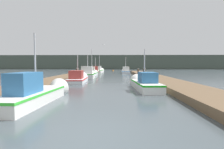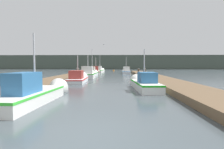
# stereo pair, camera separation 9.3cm
# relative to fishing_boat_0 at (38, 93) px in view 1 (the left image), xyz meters

# --- Properties ---
(ground_plane) EXTENTS (200.00, 200.00, 0.00)m
(ground_plane) POSITION_rel_fishing_boat_0_xyz_m (3.08, -4.17, -0.45)
(ground_plane) COLOR #424C51
(dock_left) EXTENTS (2.91, 40.00, 0.39)m
(dock_left) POSITION_rel_fishing_boat_0_xyz_m (-2.46, 11.83, -0.26)
(dock_left) COLOR brown
(dock_left) RESTS_ON ground_plane
(dock_right) EXTENTS (2.91, 40.00, 0.39)m
(dock_right) POSITION_rel_fishing_boat_0_xyz_m (8.63, 11.83, -0.26)
(dock_right) COLOR brown
(dock_right) RESTS_ON ground_plane
(distant_shore_ridge) EXTENTS (120.00, 16.00, 5.43)m
(distant_shore_ridge) POSITION_rel_fishing_boat_0_xyz_m (3.08, 65.75, 2.26)
(distant_shore_ridge) COLOR #424C42
(distant_shore_ridge) RESTS_ON ground_plane
(fishing_boat_0) EXTENTS (1.59, 5.83, 3.70)m
(fishing_boat_0) POSITION_rel_fishing_boat_0_xyz_m (0.00, 0.00, 0.00)
(fishing_boat_0) COLOR silver
(fishing_boat_0) RESTS_ON ground_plane
(fishing_boat_1) EXTENTS (1.71, 6.14, 3.35)m
(fishing_boat_1) POSITION_rel_fishing_boat_0_xyz_m (5.97, 4.88, -0.03)
(fishing_boat_1) COLOR silver
(fishing_boat_1) RESTS_ON ground_plane
(fishing_boat_2) EXTENTS (1.86, 5.10, 3.32)m
(fishing_boat_2) POSITION_rel_fishing_boat_0_xyz_m (-0.11, 9.68, -0.09)
(fishing_boat_2) COLOR silver
(fishing_boat_2) RESTS_ON ground_plane
(fishing_boat_3) EXTENTS (1.94, 4.68, 3.58)m
(fishing_boat_3) POSITION_rel_fishing_boat_0_xyz_m (0.03, 15.09, 0.05)
(fishing_boat_3) COLOR silver
(fishing_boat_3) RESTS_ON ground_plane
(fishing_boat_4) EXTENTS (1.60, 4.63, 4.75)m
(fishing_boat_4) POSITION_rel_fishing_boat_0_xyz_m (-0.07, 19.94, -0.02)
(fishing_boat_4) COLOR silver
(fishing_boat_4) RESTS_ON ground_plane
(fishing_boat_5) EXTENTS (1.87, 5.60, 3.53)m
(fishing_boat_5) POSITION_rel_fishing_boat_0_xyz_m (-0.13, 24.96, -0.01)
(fishing_boat_5) COLOR silver
(fishing_boat_5) RESTS_ON ground_plane
(fishing_boat_6) EXTENTS (1.67, 5.52, 3.93)m
(fishing_boat_6) POSITION_rel_fishing_boat_0_xyz_m (5.87, 28.67, -0.02)
(fishing_boat_6) COLOR silver
(fishing_boat_6) RESTS_ON ground_plane
(fishing_boat_7) EXTENTS (1.92, 5.68, 4.58)m
(fishing_boat_7) POSITION_rel_fishing_boat_0_xyz_m (-0.02, 32.27, -0.02)
(fishing_boat_7) COLOR silver
(fishing_boat_7) RESTS_ON ground_plane
(mooring_piling_0) EXTENTS (0.30, 0.30, 1.18)m
(mooring_piling_0) POSITION_rel_fishing_boat_0_xyz_m (-0.97, 28.78, 0.14)
(mooring_piling_0) COLOR #473523
(mooring_piling_0) RESTS_ON ground_plane
(mooring_piling_1) EXTENTS (0.34, 0.34, 1.42)m
(mooring_piling_1) POSITION_rel_fishing_boat_0_xyz_m (7.13, 11.79, 0.26)
(mooring_piling_1) COLOR #473523
(mooring_piling_1) RESTS_ON ground_plane
(mooring_piling_2) EXTENTS (0.37, 0.37, 1.37)m
(mooring_piling_2) POSITION_rel_fishing_boat_0_xyz_m (-1.20, 14.19, 0.24)
(mooring_piling_2) COLOR #473523
(mooring_piling_2) RESTS_ON ground_plane
(mooring_piling_3) EXTENTS (0.27, 0.27, 1.23)m
(mooring_piling_3) POSITION_rel_fishing_boat_0_xyz_m (7.24, 18.24, 0.17)
(mooring_piling_3) COLOR #473523
(mooring_piling_3) RESTS_ON ground_plane
(channel_buoy) EXTENTS (0.46, 0.46, 0.96)m
(channel_buoy) POSITION_rel_fishing_boat_0_xyz_m (3.00, 39.38, -0.32)
(channel_buoy) COLOR #BF6513
(channel_buoy) RESTS_ON ground_plane
(seagull_lead) EXTENTS (0.35, 0.54, 0.12)m
(seagull_lead) POSITION_rel_fishing_boat_0_xyz_m (1.57, 23.30, 4.96)
(seagull_lead) COLOR white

